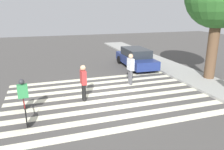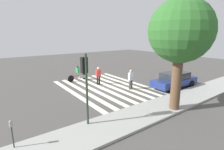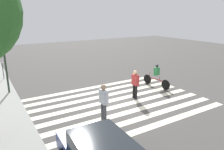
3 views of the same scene
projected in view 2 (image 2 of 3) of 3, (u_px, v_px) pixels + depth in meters
The scene contains 10 objects.
ground_plane at pixel (106, 87), 16.77m from camera, with size 60.00×60.00×0.00m, color #4C4947.
sidewalk_curb at pixel (158, 108), 11.84m from camera, with size 36.00×2.50×0.14m.
crosswalk_stripes at pixel (106, 87), 16.77m from camera, with size 6.91×10.00×0.01m.
traffic_light at pixel (85, 76), 9.17m from camera, with size 0.60×0.50×4.02m.
parking_meter at pixel (11, 128), 7.43m from camera, with size 0.15×0.15×1.44m.
street_tree at pixel (181, 32), 10.54m from camera, with size 3.92×3.92×7.14m.
pedestrian_adult_yellow_jacket at pixel (131, 78), 15.91m from camera, with size 0.53×0.28×1.86m.
pedestrian_child_with_backpack at pixel (98, 75), 17.46m from camera, with size 0.50×0.26×1.78m.
cyclist_near_curb at pixel (78, 73), 19.01m from camera, with size 2.42×0.42×1.65m.
car_parked_dark_suv at pixel (175, 80), 16.55m from camera, with size 4.84×2.06×1.46m.
Camera 2 is at (9.03, 13.29, 4.98)m, focal length 28.00 mm.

